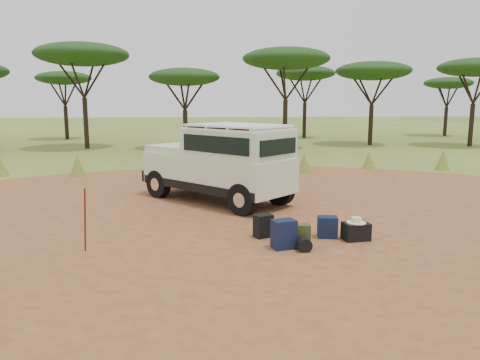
{
  "coord_description": "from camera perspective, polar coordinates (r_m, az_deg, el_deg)",
  "views": [
    {
      "loc": [
        -1.42,
        -10.2,
        2.95
      ],
      "look_at": [
        -0.34,
        1.04,
        1.0
      ],
      "focal_mm": 35.0,
      "sensor_mm": 36.0,
      "label": 1
    }
  ],
  "objects": [
    {
      "name": "acacia_treeline",
      "position": [
        30.15,
        -1.36,
        13.44
      ],
      "size": [
        46.7,
        13.2,
        6.26
      ],
      "color": "black",
      "rests_on": "ground"
    },
    {
      "name": "safari_hat",
      "position": [
        10.2,
        14.01,
        -4.85
      ],
      "size": [
        0.41,
        0.41,
        0.12
      ],
      "color": "beige",
      "rests_on": "hard_case"
    },
    {
      "name": "safari_vehicle",
      "position": [
        13.5,
        -2.37,
        1.9
      ],
      "size": [
        4.5,
        4.63,
        2.28
      ],
      "rotation": [
        0.0,
        0.0,
        -0.82
      ],
      "color": "silver",
      "rests_on": "ground"
    },
    {
      "name": "ground",
      "position": [
        10.71,
        2.36,
        -6.2
      ],
      "size": [
        140.0,
        140.0,
        0.0
      ],
      "primitive_type": "plane",
      "color": "#556E27",
      "rests_on": "ground"
    },
    {
      "name": "stuff_sack",
      "position": [
        9.36,
        7.82,
        -7.77
      ],
      "size": [
        0.28,
        0.28,
        0.28
      ],
      "primitive_type": "cylinder",
      "rotation": [
        1.57,
        0.0,
        0.01
      ],
      "color": "black",
      "rests_on": "ground"
    },
    {
      "name": "grass_fringe",
      "position": [
        19.11,
        -0.82,
        2.13
      ],
      "size": [
        36.6,
        1.6,
        0.9
      ],
      "color": "#556E27",
      "rests_on": "ground"
    },
    {
      "name": "dirt_clearing",
      "position": [
        10.71,
        2.36,
        -6.18
      ],
      "size": [
        23.0,
        23.0,
        0.01
      ],
      "primitive_type": "cylinder",
      "color": "#986131",
      "rests_on": "ground"
    },
    {
      "name": "backpack_olive",
      "position": [
        9.66,
        7.57,
        -6.68
      ],
      "size": [
        0.35,
        0.27,
        0.45
      ],
      "primitive_type": "cube",
      "rotation": [
        0.0,
        0.0,
        -0.1
      ],
      "color": "#414620",
      "rests_on": "ground"
    },
    {
      "name": "duffel_navy",
      "position": [
        10.31,
        10.6,
        -5.67
      ],
      "size": [
        0.46,
        0.37,
        0.47
      ],
      "primitive_type": "cube",
      "rotation": [
        0.0,
        0.0,
        -0.17
      ],
      "color": "#121E39",
      "rests_on": "ground"
    },
    {
      "name": "backpack_navy",
      "position": [
        9.43,
        5.36,
        -6.61
      ],
      "size": [
        0.52,
        0.43,
        0.59
      ],
      "primitive_type": "cube",
      "rotation": [
        0.0,
        0.0,
        0.27
      ],
      "color": "#121E39",
      "rests_on": "ground"
    },
    {
      "name": "hard_case",
      "position": [
        10.26,
        13.95,
        -6.11
      ],
      "size": [
        0.58,
        0.44,
        0.38
      ],
      "primitive_type": "cube",
      "rotation": [
        0.0,
        0.0,
        0.12
      ],
      "color": "black",
      "rests_on": "ground"
    },
    {
      "name": "backpack_black",
      "position": [
        10.15,
        2.86,
        -5.62
      ],
      "size": [
        0.44,
        0.39,
        0.51
      ],
      "primitive_type": "cube",
      "rotation": [
        0.0,
        0.0,
        0.38
      ],
      "color": "black",
      "rests_on": "ground"
    },
    {
      "name": "walking_staff",
      "position": [
        9.46,
        -18.37,
        -4.71
      ],
      "size": [
        0.17,
        0.35,
        1.32
      ],
      "primitive_type": "cylinder",
      "rotation": [
        0.25,
        0.0,
        0.4
      ],
      "color": "maroon",
      "rests_on": "ground"
    }
  ]
}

